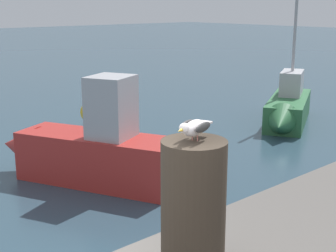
# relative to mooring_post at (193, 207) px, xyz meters

# --- Properties ---
(mooring_post) EXTENTS (0.43, 0.43, 0.90)m
(mooring_post) POSITION_rel_mooring_post_xyz_m (0.00, 0.00, 0.00)
(mooring_post) COLOR #382D23
(mooring_post) RESTS_ON harbor_quay
(seagull) EXTENTS (0.39, 0.20, 0.14)m
(seagull) POSITION_rel_mooring_post_xyz_m (-0.01, -0.00, 0.54)
(seagull) COLOR #C66E60
(seagull) RESTS_ON mooring_post
(boat_green) EXTENTS (3.66, 2.55, 4.19)m
(boat_green) POSITION_rel_mooring_post_xyz_m (8.46, 5.04, -1.34)
(boat_green) COLOR #2D6B3D
(boat_green) RESTS_ON ground_plane
(boat_red) EXTENTS (2.26, 3.57, 1.92)m
(boat_red) POSITION_rel_mooring_post_xyz_m (2.28, 4.97, -1.20)
(boat_red) COLOR #B72D28
(boat_red) RESTS_ON ground_plane
(channel_buoy) EXTENTS (0.56, 0.56, 1.33)m
(channel_buoy) POSITION_rel_mooring_post_xyz_m (4.04, 7.49, -1.31)
(channel_buoy) COLOR yellow
(channel_buoy) RESTS_ON ground_plane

